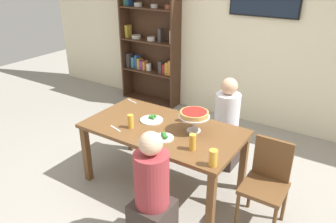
# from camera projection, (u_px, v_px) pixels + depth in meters

# --- Properties ---
(ground_plane) EXTENTS (12.00, 12.00, 0.00)m
(ground_plane) POSITION_uv_depth(u_px,v_px,m) (163.00, 183.00, 3.83)
(ground_plane) COLOR gray
(rear_partition) EXTENTS (8.00, 0.12, 2.80)m
(rear_partition) POSITION_uv_depth(u_px,v_px,m) (243.00, 32.00, 4.92)
(rear_partition) COLOR beige
(rear_partition) RESTS_ON ground_plane
(dining_table) EXTENTS (1.71, 0.93, 0.74)m
(dining_table) POSITION_uv_depth(u_px,v_px,m) (163.00, 134.00, 3.55)
(dining_table) COLOR brown
(dining_table) RESTS_ON ground_plane
(bookshelf) EXTENTS (1.10, 0.30, 2.21)m
(bookshelf) POSITION_uv_depth(u_px,v_px,m) (150.00, 42.00, 5.70)
(bookshelf) COLOR #422819
(bookshelf) RESTS_ON ground_plane
(diner_far_right) EXTENTS (0.34, 0.34, 1.15)m
(diner_far_right) POSITION_uv_depth(u_px,v_px,m) (226.00, 129.00, 4.02)
(diner_far_right) COLOR #382D28
(diner_far_right) RESTS_ON ground_plane
(diner_near_right) EXTENTS (0.34, 0.34, 1.15)m
(diner_near_right) POSITION_uv_depth(u_px,v_px,m) (152.00, 199.00, 2.83)
(diner_near_right) COLOR #382D28
(diner_near_right) RESTS_ON ground_plane
(chair_head_east) EXTENTS (0.40, 0.40, 0.87)m
(chair_head_east) POSITION_uv_depth(u_px,v_px,m) (267.00, 180.00, 3.09)
(chair_head_east) COLOR brown
(chair_head_east) RESTS_ON ground_plane
(deep_dish_pizza_stand) EXTENTS (0.33, 0.33, 0.23)m
(deep_dish_pizza_stand) POSITION_uv_depth(u_px,v_px,m) (194.00, 115.00, 3.36)
(deep_dish_pizza_stand) COLOR silver
(deep_dish_pizza_stand) RESTS_ON dining_table
(salad_plate_near_diner) EXTENTS (0.26, 0.26, 0.06)m
(salad_plate_near_diner) POSITION_uv_depth(u_px,v_px,m) (152.00, 119.00, 3.67)
(salad_plate_near_diner) COLOR white
(salad_plate_near_diner) RESTS_ON dining_table
(salad_plate_far_diner) EXTENTS (0.20, 0.20, 0.07)m
(salad_plate_far_diner) POSITION_uv_depth(u_px,v_px,m) (164.00, 137.00, 3.28)
(salad_plate_far_diner) COLOR white
(salad_plate_far_diner) RESTS_ON dining_table
(beer_glass_amber_tall) EXTENTS (0.06, 0.06, 0.15)m
(beer_glass_amber_tall) POSITION_uv_depth(u_px,v_px,m) (131.00, 121.00, 3.48)
(beer_glass_amber_tall) COLOR gold
(beer_glass_amber_tall) RESTS_ON dining_table
(beer_glass_amber_short) EXTENTS (0.07, 0.07, 0.16)m
(beer_glass_amber_short) POSITION_uv_depth(u_px,v_px,m) (193.00, 142.00, 3.07)
(beer_glass_amber_short) COLOR gold
(beer_glass_amber_short) RESTS_ON dining_table
(beer_glass_amber_spare) EXTENTS (0.08, 0.08, 0.16)m
(beer_glass_amber_spare) POSITION_uv_depth(u_px,v_px,m) (213.00, 158.00, 2.83)
(beer_glass_amber_spare) COLOR gold
(beer_glass_amber_spare) RESTS_ON dining_table
(water_glass_clear_near) EXTENTS (0.07, 0.07, 0.12)m
(water_glass_clear_near) POSITION_uv_depth(u_px,v_px,m) (185.00, 116.00, 3.63)
(water_glass_clear_near) COLOR white
(water_glass_clear_near) RESTS_ON dining_table
(cutlery_fork_near) EXTENTS (0.18, 0.06, 0.00)m
(cutlery_fork_near) POSITION_uv_depth(u_px,v_px,m) (132.00, 101.00, 4.17)
(cutlery_fork_near) COLOR silver
(cutlery_fork_near) RESTS_ON dining_table
(cutlery_knife_near) EXTENTS (0.18, 0.06, 0.00)m
(cutlery_knife_near) POSITION_uv_depth(u_px,v_px,m) (115.00, 129.00, 3.49)
(cutlery_knife_near) COLOR silver
(cutlery_knife_near) RESTS_ON dining_table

